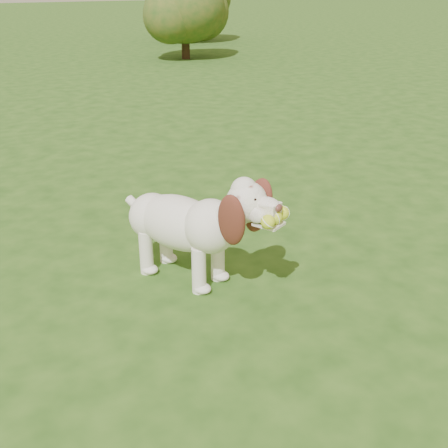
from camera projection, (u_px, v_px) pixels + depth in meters
ground at (56, 260)px, 3.36m from camera, size 80.00×80.00×0.00m
dog at (192, 221)px, 3.00m from camera, size 0.63×0.98×0.67m
shrub_d at (185, 8)px, 11.34m from camera, size 1.63×1.63×1.69m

